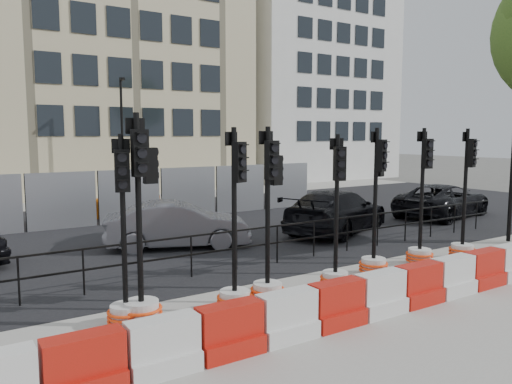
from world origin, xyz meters
TOP-DOWN VIEW (x-y plane):
  - ground at (0.00, 0.00)m, footprint 120.00×120.00m
  - sidewalk_near at (0.00, -3.00)m, footprint 40.00×6.00m
  - road at (0.00, 7.00)m, footprint 40.00×14.00m
  - sidewalk_far at (0.00, 16.00)m, footprint 40.00×4.00m
  - building_cream at (2.00, 21.99)m, footprint 15.00×10.06m
  - building_white at (17.00, 21.99)m, footprint 12.00×9.06m
  - kerb_railing at (0.00, 1.20)m, footprint 18.00×0.04m
  - heras_fencing at (-0.49, 9.71)m, footprint 14.33×1.72m
  - lamp_post_far at (0.50, 14.98)m, footprint 0.12×0.56m
  - barrier_row at (0.00, -2.80)m, footprint 16.75×0.50m
  - traffic_signal_a at (-4.61, -0.88)m, footprint 0.65×0.65m
  - traffic_signal_b at (-4.35, -0.96)m, footprint 0.72×0.72m
  - traffic_signal_c at (-2.67, -1.25)m, footprint 0.67×0.67m
  - traffic_signal_d at (-1.89, -1.19)m, footprint 0.68×0.68m
  - traffic_signal_e at (-0.22, -1.26)m, footprint 0.65×0.65m
  - traffic_signal_f at (1.29, -0.91)m, footprint 0.68×0.68m
  - traffic_signal_g at (2.95, -0.86)m, footprint 0.68×0.68m
  - traffic_signal_h at (4.34, -1.11)m, footprint 0.68×0.68m
  - car_b at (-1.40, 4.20)m, footprint 4.23×5.08m
  - car_c at (4.06, 3.50)m, footprint 5.73×6.48m
  - car_d at (9.75, 3.56)m, footprint 4.09×5.64m

SIDE VIEW (x-z plane):
  - ground at x=0.00m, z-range 0.00..0.00m
  - sidewalk_near at x=0.00m, z-range 0.00..0.02m
  - sidewalk_far at x=0.00m, z-range 0.00..0.02m
  - road at x=0.00m, z-range 0.00..0.03m
  - barrier_row at x=0.00m, z-range -0.03..0.77m
  - car_d at x=9.75m, z-range 0.00..1.33m
  - car_b at x=-1.40m, z-range 0.00..1.35m
  - traffic_signal_e at x=-0.22m, z-range -0.96..2.32m
  - traffic_signal_a at x=-4.61m, z-range -0.97..2.33m
  - kerb_railing at x=0.00m, z-range 0.19..1.19m
  - traffic_signal_c at x=-2.67m, z-range -1.00..2.41m
  - traffic_signal_h at x=4.34m, z-range -1.01..2.43m
  - traffic_signal_g at x=2.95m, z-range -1.01..2.43m
  - heras_fencing at x=-0.49m, z-range -0.29..1.71m
  - car_c at x=4.06m, z-range 0.00..1.44m
  - traffic_signal_d at x=-1.89m, z-range -0.90..2.53m
  - traffic_signal_f at x=1.29m, z-range -0.90..2.53m
  - traffic_signal_b at x=-4.35m, z-range -0.95..2.69m
  - lamp_post_far at x=0.50m, z-range 0.22..6.22m
  - building_white at x=17.00m, z-range 0.00..16.00m
  - building_cream at x=2.00m, z-range 0.00..18.00m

